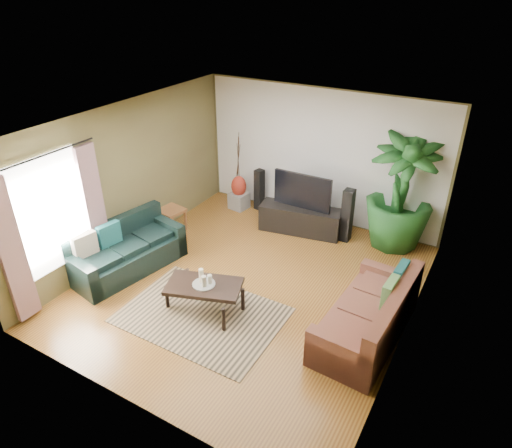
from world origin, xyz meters
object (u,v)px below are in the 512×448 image
Objects in this scene: vase at (239,186)px; side_table at (172,220)px; speaker_right at (347,215)px; speaker_left at (259,190)px; tv_stand at (300,220)px; potted_plant at (400,192)px; sofa_right at (367,311)px; sofa_left at (127,248)px; coffee_table at (205,297)px; pedestal at (239,200)px; television at (302,191)px.

side_table is (-0.61, -1.53, -0.28)m from vase.
side_table is at bearing -154.97° from speaker_right.
tv_stand is at bearing -9.23° from speaker_left.
potted_plant is 4.45× the size of side_table.
sofa_right is 2.22× the size of speaker_left.
sofa_left is 0.91× the size of potted_plant.
sofa_right is 1.89× the size of speaker_right.
coffee_table is at bearing -70.55° from sofa_right.
speaker_left is 2.53× the size of pedestal.
television is at bearing -8.40° from speaker_left.
potted_plant is at bearing 40.38° from coffee_table.
vase is at bearing 177.60° from speaker_right.
speaker_right reaches higher than speaker_left.
speaker_left is 0.85× the size of speaker_right.
tv_stand is 3.28× the size of side_table.
pedestal is at bearing 177.60° from speaker_right.
speaker_right is at bearing -3.20° from pedestal.
speaker_left reaches higher than side_table.
speaker_right is at bearing -35.41° from sofa_left.
television reaches higher than pedestal.
coffee_table is at bearing -39.85° from side_table.
coffee_table is at bearing -66.84° from pedestal.
tv_stand is at bearing -26.46° from sofa_left.
tv_stand is at bearing 66.00° from coffee_table.
vase is at bearing -176.91° from potted_plant.
coffee_table is (1.77, -0.22, -0.20)m from sofa_left.
sofa_left reaches higher than pedestal.
pedestal is (-1.60, 0.26, -0.70)m from television.
speaker_left reaches higher than pedestal.
potted_plant is at bearing 14.21° from television.
potted_plant reaches higher than vase.
sofa_left is at bearing 153.61° from coffee_table.
coffee_table is 0.52× the size of potted_plant.
sofa_left is 1.23× the size of tv_stand.
speaker_right is (0.89, 0.14, 0.26)m from tv_stand.
coffee_table is (-2.30, -0.66, -0.20)m from sofa_right.
speaker_left is at bearing -3.94° from sofa_left.
television is 2.56× the size of vase.
sofa_left is at bearing -97.94° from pedestal.
potted_plant is at bearing -169.45° from sofa_right.
coffee_table is 2.30× the size of side_table.
television is 1.79m from potted_plant.
coffee_table is 3.46m from pedestal.
pedestal is 0.34m from vase.
tv_stand is at bearing -9.84° from vase.
tv_stand is at bearing -9.84° from pedestal.
coffee_table is 3.52m from speaker_left.
speaker_right is 2.96× the size of pedestal.
speaker_left is at bearing 159.29° from television.
sofa_right reaches higher than vase.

